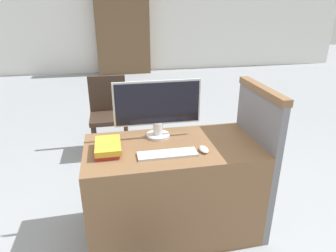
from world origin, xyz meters
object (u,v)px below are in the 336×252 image
at_px(keyboard, 167,154).
at_px(book_stack, 108,147).
at_px(mouse, 204,149).
at_px(monitor, 158,107).
at_px(far_chair, 108,110).

relative_size(keyboard, book_stack, 1.50).
bearing_deg(keyboard, mouse, 1.45).
bearing_deg(book_stack, monitor, 26.24).
bearing_deg(keyboard, book_stack, 162.17).
xyz_separation_m(book_stack, far_chair, (0.00, 1.56, -0.27)).
bearing_deg(keyboard, far_chair, 103.09).
bearing_deg(book_stack, mouse, -10.46).
relative_size(book_stack, far_chair, 0.30).
bearing_deg(mouse, keyboard, -178.55).
bearing_deg(mouse, book_stack, 169.54).
height_order(mouse, far_chair, far_chair).
bearing_deg(far_chair, monitor, -116.22).
height_order(monitor, keyboard, monitor).
distance_m(mouse, book_stack, 0.67).
distance_m(monitor, mouse, 0.47).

